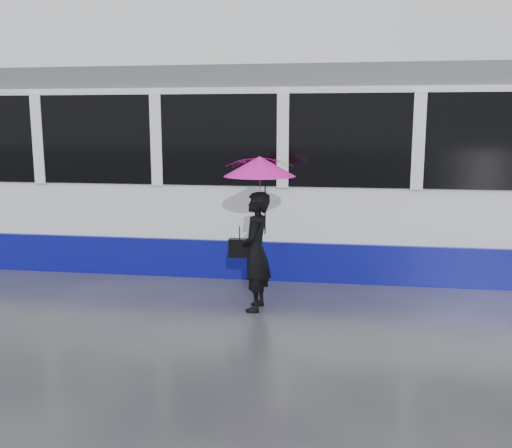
# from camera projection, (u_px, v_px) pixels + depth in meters

# --- Properties ---
(ground) EXTENTS (90.00, 90.00, 0.00)m
(ground) POSITION_uv_depth(u_px,v_px,m) (287.00, 306.00, 7.77)
(ground) COLOR #28282D
(ground) RESTS_ON ground
(rails) EXTENTS (34.00, 1.51, 0.02)m
(rails) POSITION_uv_depth(u_px,v_px,m) (301.00, 262.00, 10.20)
(rails) COLOR #3F3D38
(rails) RESTS_ON ground
(tram) EXTENTS (26.00, 2.56, 3.35)m
(tram) POSITION_uv_depth(u_px,v_px,m) (101.00, 168.00, 10.47)
(tram) COLOR white
(tram) RESTS_ON ground
(woman) EXTENTS (0.39, 0.59, 1.58)m
(woman) POSITION_uv_depth(u_px,v_px,m) (256.00, 252.00, 7.51)
(woman) COLOR black
(woman) RESTS_ON ground
(umbrella) EXTENTS (0.95, 0.95, 1.07)m
(umbrella) POSITION_uv_depth(u_px,v_px,m) (260.00, 180.00, 7.33)
(umbrella) COLOR #DD125B
(umbrella) RESTS_ON ground
(handbag) EXTENTS (0.29, 0.13, 0.43)m
(handbag) POSITION_uv_depth(u_px,v_px,m) (240.00, 248.00, 7.55)
(handbag) COLOR black
(handbag) RESTS_ON ground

